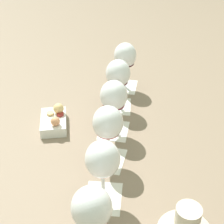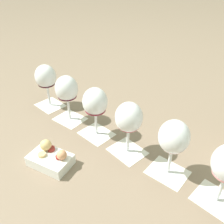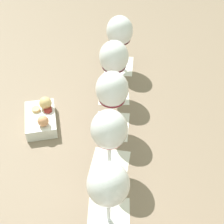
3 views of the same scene
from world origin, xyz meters
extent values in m
plane|color=#7F6B56|center=(0.00, 0.00, 0.00)|extent=(8.00, 8.00, 0.00)
cube|color=silver|center=(-0.15, -0.16, 0.00)|extent=(0.15, 0.15, 0.00)
cube|color=silver|center=(-0.05, -0.05, 0.00)|extent=(0.15, 0.15, 0.00)
cube|color=silver|center=(0.05, 0.06, 0.00)|extent=(0.15, 0.15, 0.00)
cube|color=silver|center=(0.15, 0.16, 0.00)|extent=(0.15, 0.15, 0.00)
cube|color=silver|center=(0.26, 0.26, 0.00)|extent=(0.15, 0.15, 0.00)
cylinder|color=white|center=(-0.15, -0.16, 0.00)|extent=(0.07, 0.07, 0.01)
cylinder|color=white|center=(-0.15, -0.16, 0.05)|extent=(0.01, 0.01, 0.09)
ellipsoid|color=white|center=(-0.15, -0.16, 0.14)|extent=(0.09, 0.09, 0.10)
ellipsoid|color=#D35963|center=(-0.15, -0.16, 0.11)|extent=(0.07, 0.07, 0.04)
cylinder|color=white|center=(-0.05, -0.05, 0.00)|extent=(0.07, 0.07, 0.01)
cylinder|color=white|center=(-0.05, -0.05, 0.05)|extent=(0.01, 0.01, 0.09)
ellipsoid|color=white|center=(-0.05, -0.05, 0.14)|extent=(0.09, 0.09, 0.10)
ellipsoid|color=maroon|center=(-0.05, -0.05, 0.11)|extent=(0.07, 0.07, 0.03)
cylinder|color=white|center=(0.05, 0.06, 0.00)|extent=(0.07, 0.07, 0.01)
cylinder|color=white|center=(0.05, 0.06, 0.05)|extent=(0.01, 0.01, 0.09)
ellipsoid|color=white|center=(0.05, 0.06, 0.14)|extent=(0.09, 0.09, 0.10)
ellipsoid|color=maroon|center=(0.05, 0.06, 0.10)|extent=(0.07, 0.07, 0.02)
cylinder|color=white|center=(0.15, 0.16, 0.00)|extent=(0.07, 0.07, 0.01)
cylinder|color=white|center=(0.15, 0.16, 0.05)|extent=(0.01, 0.01, 0.09)
ellipsoid|color=white|center=(0.15, 0.16, 0.14)|extent=(0.09, 0.09, 0.10)
ellipsoid|color=#4E1525|center=(0.15, 0.16, 0.11)|extent=(0.07, 0.07, 0.02)
cylinder|color=white|center=(0.26, 0.26, 0.00)|extent=(0.07, 0.07, 0.01)
cylinder|color=white|center=(0.26, 0.26, 0.05)|extent=(0.01, 0.01, 0.09)
ellipsoid|color=white|center=(0.26, 0.26, 0.14)|extent=(0.09, 0.09, 0.10)
ellipsoid|color=black|center=(0.26, 0.26, 0.11)|extent=(0.07, 0.07, 0.02)
cube|color=white|center=(-0.10, 0.20, 0.02)|extent=(0.14, 0.15, 0.03)
cylinder|color=#DBB775|center=(-0.10, 0.22, 0.04)|extent=(0.02, 0.02, 0.01)
sphere|color=#DBB775|center=(-0.07, 0.21, 0.05)|extent=(0.04, 0.04, 0.04)
cylinder|color=maroon|center=(-0.11, 0.17, 0.04)|extent=(0.02, 0.02, 0.01)
sphere|color=tan|center=(-0.11, 0.16, 0.05)|extent=(0.03, 0.03, 0.03)
cylinder|color=maroon|center=(-0.07, 0.20, 0.04)|extent=(0.02, 0.02, 0.01)
camera|label=1|loc=(-0.51, -0.66, 0.70)|focal=55.00mm
camera|label=2|loc=(-0.65, 0.04, 0.54)|focal=38.00mm
camera|label=3|loc=(-0.41, -0.46, 0.71)|focal=55.00mm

